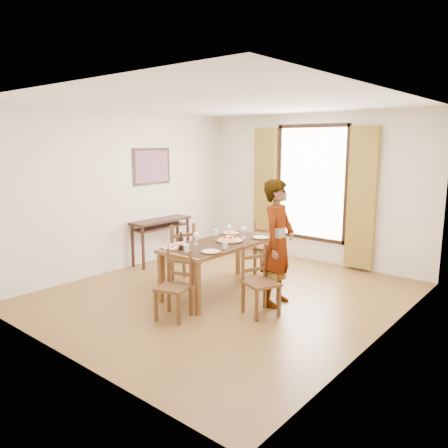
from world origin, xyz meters
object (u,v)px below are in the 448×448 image
Objects in this scene: pasta_platter at (230,238)px; dining_table at (221,247)px; console_table at (161,226)px; man at (278,243)px.

dining_table is at bearing -131.04° from pasta_platter.
console_table is at bearing 163.69° from dining_table.
dining_table is 4.61× the size of pasta_platter.
man reaches higher than dining_table.
console_table is 1.98m from dining_table.
man is (0.90, 0.12, 0.17)m from dining_table.
dining_table is 0.18m from pasta_platter.
man is 0.82m from pasta_platter.
pasta_platter is (-0.81, -0.02, -0.05)m from man.
man is at bearing 1.42° from pasta_platter.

